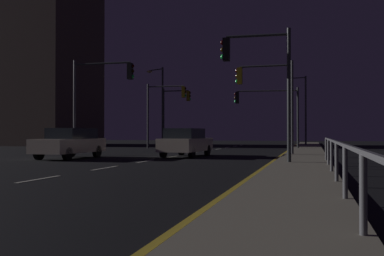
{
  "coord_description": "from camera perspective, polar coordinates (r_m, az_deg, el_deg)",
  "views": [
    {
      "loc": [
        7.47,
        -1.57,
        1.31
      ],
      "look_at": [
        -1.93,
        31.86,
        1.73
      ],
      "focal_mm": 40.26,
      "sensor_mm": 36.0,
      "label": 1
    }
  ],
  "objects": [
    {
      "name": "traffic_light_overhead_east",
      "position": [
        41.57,
        -2.31,
        2.89
      ],
      "size": [
        2.84,
        0.34,
        5.65
      ],
      "color": "#2D3033",
      "rests_on": "ground"
    },
    {
      "name": "street_lamp_corner",
      "position": [
        44.48,
        14.45,
        3.19
      ],
      "size": [
        1.9,
        0.51,
        6.89
      ],
      "color": "#4C4C51",
      "rests_on": "sidewalk_right"
    },
    {
      "name": "ground_plane",
      "position": [
        20.52,
        -5.69,
        -4.34
      ],
      "size": [
        112.0,
        112.0,
        0.0
      ],
      "primitive_type": "plane",
      "color": "black",
      "rests_on": "ground"
    },
    {
      "name": "lane_edge_line",
      "position": [
        24.17,
        11.44,
        -3.77
      ],
      "size": [
        0.14,
        53.0,
        0.01
      ],
      "color": "gold",
      "rests_on": "ground"
    },
    {
      "name": "traffic_light_far_left",
      "position": [
        35.21,
        10.04,
        3.08
      ],
      "size": [
        5.1,
        0.9,
        4.84
      ],
      "color": "#2D3033",
      "rests_on": "sidewalk_right"
    },
    {
      "name": "car",
      "position": [
        23.92,
        -0.81,
        -1.86
      ],
      "size": [
        2.04,
        4.49,
        1.57
      ],
      "color": "beige",
      "rests_on": "ground"
    },
    {
      "name": "barrier_fence",
      "position": [
        9.6,
        19.04,
        -3.27
      ],
      "size": [
        0.09,
        20.1,
        0.98
      ],
      "color": "#59595E",
      "rests_on": "sidewalk_right"
    },
    {
      "name": "traffic_light_far_center",
      "position": [
        26.41,
        -12.2,
        5.22
      ],
      "size": [
        3.94,
        0.37,
        5.73
      ],
      "color": "#4C4C51",
      "rests_on": "ground"
    },
    {
      "name": "lane_markings_center",
      "position": [
        23.81,
        -2.61,
        -3.83
      ],
      "size": [
        0.14,
        50.0,
        0.01
      ],
      "color": "silver",
      "rests_on": "ground"
    },
    {
      "name": "traffic_light_near_left",
      "position": [
        18.1,
        8.95,
        7.61
      ],
      "size": [
        2.89,
        0.41,
        5.45
      ],
      "color": "#2D3033",
      "rests_on": "sidewalk_right"
    },
    {
      "name": "car_oncoming",
      "position": [
        23.07,
        -15.84,
        -1.88
      ],
      "size": [
        1.92,
        4.44,
        1.57
      ],
      "color": "beige",
      "rests_on": "ground"
    },
    {
      "name": "street_lamp_median",
      "position": [
        42.26,
        -4.24,
        3.83
      ],
      "size": [
        2.05,
        1.06,
        7.74
      ],
      "color": "#38383D",
      "rests_on": "ground"
    },
    {
      "name": "sidewalk_right",
      "position": [
        19.12,
        14.45,
        -4.39
      ],
      "size": [
        2.25,
        77.0,
        0.14
      ],
      "primitive_type": "cube",
      "color": "gray",
      "rests_on": "ground"
    },
    {
      "name": "traffic_light_mid_right",
      "position": [
        24.96,
        9.92,
        5.08
      ],
      "size": [
        3.29,
        0.34,
        5.26
      ],
      "color": "#4C4C51",
      "rests_on": "sidewalk_right"
    },
    {
      "name": "traffic_light_mid_left",
      "position": [
        37.43,
        -3.74,
        3.33
      ],
      "size": [
        3.56,
        0.38,
        5.62
      ],
      "color": "#38383D",
      "rests_on": "ground"
    }
  ]
}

